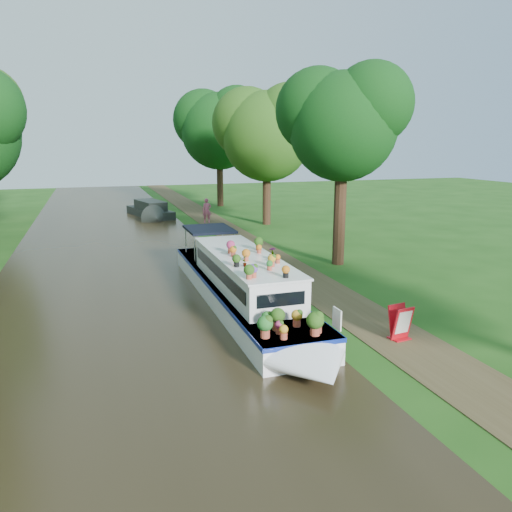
# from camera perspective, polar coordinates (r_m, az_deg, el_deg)

# --- Properties ---
(ground) EXTENTS (100.00, 100.00, 0.00)m
(ground) POSITION_cam_1_polar(r_m,az_deg,el_deg) (19.52, 3.46, -3.72)
(ground) COLOR #1A4711
(ground) RESTS_ON ground
(canal_water) EXTENTS (10.00, 100.00, 0.02)m
(canal_water) POSITION_cam_1_polar(r_m,az_deg,el_deg) (18.25, -14.40, -5.27)
(canal_water) COLOR black
(canal_water) RESTS_ON ground
(towpath) EXTENTS (2.20, 100.00, 0.03)m
(towpath) POSITION_cam_1_polar(r_m,az_deg,el_deg) (19.98, 6.67, -3.36)
(towpath) COLOR #44381F
(towpath) RESTS_ON ground
(plant_boat) EXTENTS (2.29, 13.52, 2.26)m
(plant_boat) POSITION_cam_1_polar(r_m,az_deg,el_deg) (16.95, -1.36, -3.28)
(plant_boat) COLOR white
(plant_boat) RESTS_ON canal_water
(tree_near_overhang) EXTENTS (5.52, 5.28, 8.99)m
(tree_near_overhang) POSITION_cam_1_polar(r_m,az_deg,el_deg) (23.12, 9.83, 15.25)
(tree_near_overhang) COLOR black
(tree_near_overhang) RESTS_ON ground
(tree_near_mid) EXTENTS (6.90, 6.60, 9.40)m
(tree_near_mid) POSITION_cam_1_polar(r_m,az_deg,el_deg) (34.42, 1.19, 14.30)
(tree_near_mid) COLOR black
(tree_near_mid) RESTS_ON ground
(tree_near_far) EXTENTS (7.59, 7.26, 10.30)m
(tree_near_far) POSITION_cam_1_polar(r_m,az_deg,el_deg) (44.84, -4.29, 14.71)
(tree_near_far) COLOR black
(tree_near_far) RESTS_ON ground
(second_boat) EXTENTS (3.14, 6.78, 1.25)m
(second_boat) POSITION_cam_1_polar(r_m,az_deg,el_deg) (38.94, -11.96, 5.12)
(second_boat) COLOR black
(second_boat) RESTS_ON canal_water
(sandwich_board) EXTENTS (0.65, 0.57, 0.99)m
(sandwich_board) POSITION_cam_1_polar(r_m,az_deg,el_deg) (15.01, 16.18, -7.49)
(sandwich_board) COLOR red
(sandwich_board) RESTS_ON towpath
(pedestrian_pink) EXTENTS (0.69, 0.52, 1.72)m
(pedestrian_pink) POSITION_cam_1_polar(r_m,az_deg,el_deg) (35.36, -5.63, 5.19)
(pedestrian_pink) COLOR #C95385
(pedestrian_pink) RESTS_ON towpath
(verge_plant) EXTENTS (0.47, 0.42, 0.46)m
(verge_plant) POSITION_cam_1_polar(r_m,az_deg,el_deg) (23.87, -2.19, -0.06)
(verge_plant) COLOR #1F6920
(verge_plant) RESTS_ON ground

